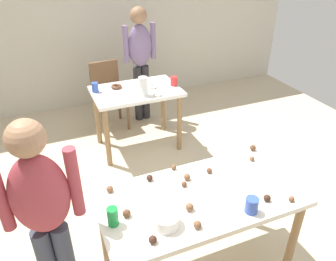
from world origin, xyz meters
The scene contains 31 objects.
ground_plane centered at (0.00, 0.00, 0.00)m, with size 6.40×6.40×0.00m, color beige.
wall_back centered at (0.00, 3.20, 1.30)m, with size 6.40×0.10×2.60m, color beige.
dining_table_near centered at (0.00, -0.16, 0.65)m, with size 1.35×0.70×0.75m.
dining_table_far centered at (0.15, 1.70, 0.62)m, with size 0.98×0.64×0.75m.
chair_far_table centered at (-0.03, 2.37, 0.50)m, with size 0.43×0.43×0.87m.
person_girl_near centered at (-0.96, -0.08, 0.88)m, with size 0.45×0.22×1.47m.
person_adult_far centered at (0.43, 2.38, 0.92)m, with size 0.45×0.23×1.53m.
mixing_bowl centered at (-0.31, -0.32, 0.79)m, with size 0.16×0.16×0.08m, color white.
soda_can centered at (-0.60, -0.19, 0.81)m, with size 0.07×0.07×0.12m, color #198438.
fork_near centered at (0.11, -0.26, 0.75)m, with size 0.17×0.02×0.01m, color silver.
cup_near_0 centered at (0.22, -0.42, 0.80)m, with size 0.08×0.08×0.10m, color #3351B2.
cake_ball_0 centered at (-0.15, -0.41, 0.77)m, with size 0.05×0.05×0.05m, color brown.
cake_ball_1 centered at (0.51, -0.44, 0.77)m, with size 0.04×0.04×0.04m, color brown.
cake_ball_2 centered at (-0.13, -0.26, 0.78)m, with size 0.05×0.05×0.05m, color brown.
cake_ball_3 centered at (0.37, -0.38, 0.77)m, with size 0.05×0.05×0.05m, color #3D2319.
cake_ball_4 centered at (-0.55, 0.10, 0.77)m, with size 0.05×0.05×0.05m, color brown.
cake_ball_5 centered at (-0.05, 0.16, 0.77)m, with size 0.04×0.04×0.04m, color brown.
cake_ball_6 centered at (-0.01, 0.02, 0.77)m, with size 0.05×0.05×0.05m, color brown.
cake_ball_7 centered at (-0.43, -0.41, 0.77)m, with size 0.05×0.05×0.05m, color #3D2319.
cake_ball_8 centered at (0.55, 0.03, 0.77)m, with size 0.04×0.04×0.04m, color brown.
cake_ball_9 centered at (-0.06, -0.04, 0.77)m, with size 0.04×0.04×0.04m, color brown.
cake_ball_10 centered at (-0.51, -0.16, 0.78)m, with size 0.05×0.05×0.05m, color brown.
cake_ball_11 centered at (-0.26, 0.11, 0.77)m, with size 0.05×0.05×0.05m, color #3D2319.
cake_ball_12 centered at (0.64, 0.15, 0.77)m, with size 0.05×0.05×0.05m, color brown.
cake_ball_13 centered at (0.17, 0.03, 0.77)m, with size 0.04×0.04×0.04m, color brown.
pitcher_far centered at (0.18, 1.52, 0.85)m, with size 0.10×0.10×0.21m, color white.
cup_far_0 centered at (-0.29, 1.81, 0.80)m, with size 0.07×0.07×0.11m, color #3351B2.
cup_far_1 centered at (0.59, 1.65, 0.80)m, with size 0.08×0.08×0.11m, color red.
donut_far_0 centered at (0.32, 1.45, 0.77)m, with size 0.10×0.10×0.03m, color white.
donut_far_1 centered at (0.35, 1.68, 0.77)m, with size 0.11×0.11×0.03m, color white.
donut_far_2 centered at (-0.04, 1.83, 0.77)m, with size 0.13×0.13×0.04m, color brown.
Camera 1 is at (-0.84, -1.61, 2.21)m, focal length 35.01 mm.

